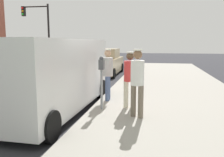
{
  "coord_description": "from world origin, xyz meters",
  "views": [
    {
      "loc": [
        2.86,
        -6.42,
        2.06
      ],
      "look_at": [
        1.65,
        0.11,
        1.05
      ],
      "focal_mm": 38.34,
      "sensor_mm": 36.0,
      "label": 1
    }
  ],
  "objects": [
    {
      "name": "parked_sedan_ahead",
      "position": [
        -0.41,
        8.59,
        0.75
      ],
      "size": [
        1.94,
        4.4,
        1.65
      ],
      "color": "tan",
      "rests_on": "ground"
    },
    {
      "name": "parked_van",
      "position": [
        -0.15,
        0.05,
        1.15
      ],
      "size": [
        2.27,
        5.26,
        2.15
      ],
      "color": "white",
      "rests_on": "ground"
    },
    {
      "name": "sidewalk_slab",
      "position": [
        3.5,
        0.0,
        0.07
      ],
      "size": [
        5.0,
        32.0,
        0.15
      ],
      "primitive_type": "cube",
      "color": "#9E998E",
      "rests_on": "ground"
    },
    {
      "name": "parking_meter_near",
      "position": [
        1.35,
        0.11,
        1.18
      ],
      "size": [
        0.14,
        0.18,
        1.52
      ],
      "color": "gray",
      "rests_on": "sidewalk_slab"
    },
    {
      "name": "pedestrian_in_white",
      "position": [
        2.4,
        -0.45,
        1.15
      ],
      "size": [
        0.34,
        0.34,
        1.74
      ],
      "color": "#726656",
      "rests_on": "sidewalk_slab"
    },
    {
      "name": "pedestrian_in_gray",
      "position": [
        1.3,
        1.21,
        1.12
      ],
      "size": [
        0.34,
        0.36,
        1.69
      ],
      "color": "#4C608C",
      "rests_on": "sidewalk_slab"
    },
    {
      "name": "traffic_light_corner",
      "position": [
        -6.94,
        12.67,
        3.52
      ],
      "size": [
        2.48,
        0.42,
        5.2
      ],
      "color": "black",
      "rests_on": "ground"
    },
    {
      "name": "pedestrian_in_red",
      "position": [
        2.12,
        0.42,
        1.08
      ],
      "size": [
        0.34,
        0.34,
        1.64
      ],
      "color": "beige",
      "rests_on": "sidewalk_slab"
    },
    {
      "name": "ground_plane",
      "position": [
        0.0,
        0.0,
        0.0
      ],
      "size": [
        80.0,
        80.0,
        0.0
      ],
      "primitive_type": "plane",
      "color": "#2D2D33"
    }
  ]
}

